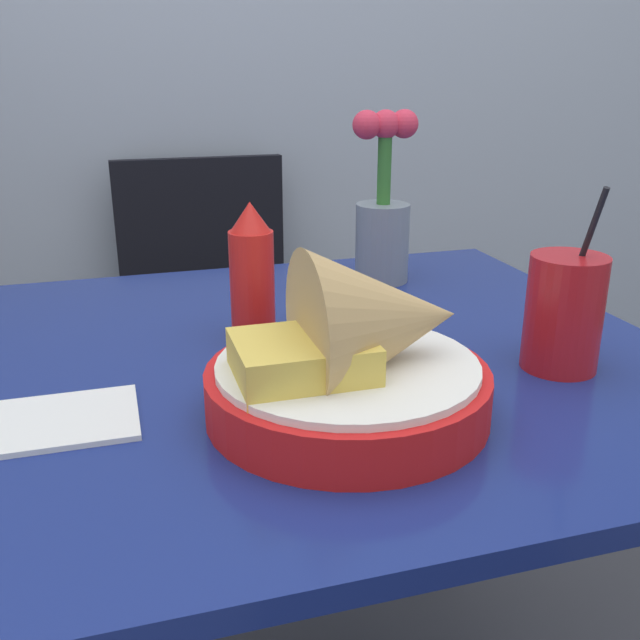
% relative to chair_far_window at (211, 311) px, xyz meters
% --- Properties ---
extents(dining_table, '(0.90, 0.83, 0.72)m').
position_rel_chair_far_window_xyz_m(dining_table, '(0.02, -0.81, 0.10)').
color(dining_table, navy).
rests_on(dining_table, ground_plane).
extents(chair_far_window, '(0.40, 0.40, 0.86)m').
position_rel_chair_far_window_xyz_m(chair_far_window, '(0.00, 0.00, 0.00)').
color(chair_far_window, black).
rests_on(chair_far_window, ground_plane).
extents(food_basket, '(0.29, 0.29, 0.18)m').
position_rel_chair_far_window_xyz_m(food_basket, '(0.02, -0.99, 0.28)').
color(food_basket, red).
rests_on(food_basket, dining_table).
extents(ketchup_bottle, '(0.06, 0.06, 0.18)m').
position_rel_chair_far_window_xyz_m(ketchup_bottle, '(-0.04, -0.75, 0.30)').
color(ketchup_bottle, red).
rests_on(ketchup_bottle, dining_table).
extents(drink_cup, '(0.09, 0.09, 0.22)m').
position_rel_chair_far_window_xyz_m(drink_cup, '(0.29, -0.95, 0.28)').
color(drink_cup, red).
rests_on(drink_cup, dining_table).
extents(flower_vase, '(0.11, 0.09, 0.28)m').
position_rel_chair_far_window_xyz_m(flower_vase, '(0.22, -0.55, 0.32)').
color(flower_vase, gray).
rests_on(flower_vase, dining_table).
extents(napkin, '(0.15, 0.12, 0.01)m').
position_rel_chair_far_window_xyz_m(napkin, '(-0.28, -0.93, 0.22)').
color(napkin, white).
rests_on(napkin, dining_table).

